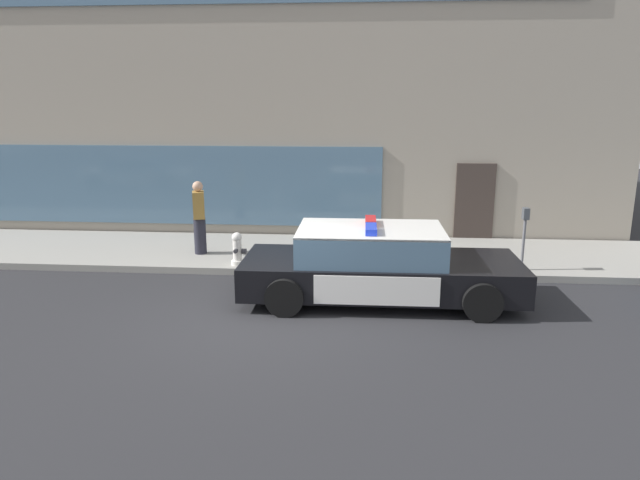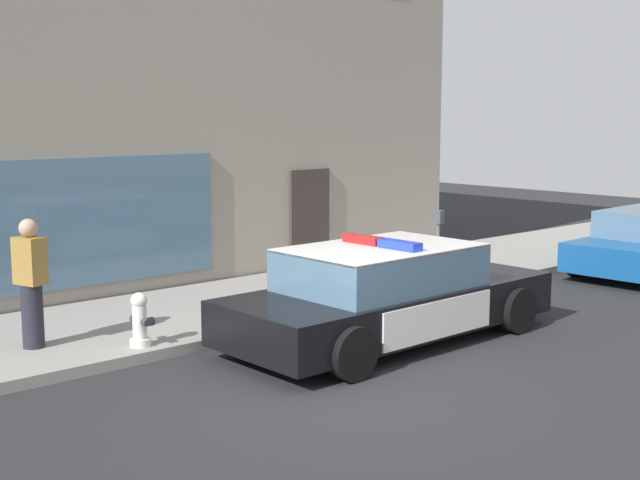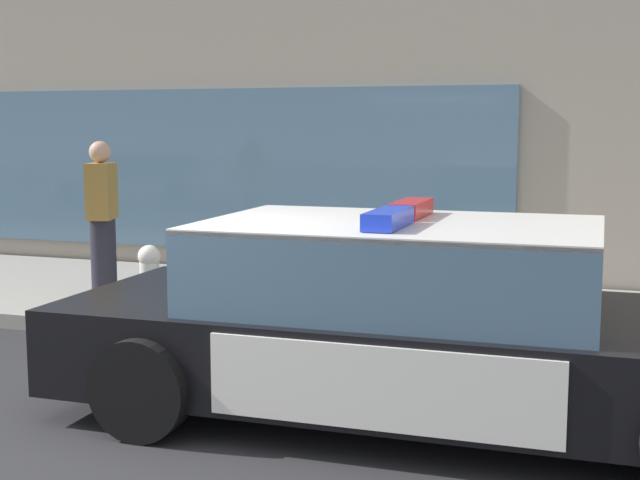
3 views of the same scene
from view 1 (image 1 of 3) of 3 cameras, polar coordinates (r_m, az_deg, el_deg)
The scene contains 7 objects.
ground at distance 10.05m, azimuth -5.94°, elevation -7.74°, with size 48.00×48.00×0.00m, color #262628.
sidewalk at distance 13.88m, azimuth -2.87°, elevation -1.31°, with size 48.00×3.32×0.15m, color gray.
storefront_building at distance 20.91m, azimuth -4.31°, elevation 16.03°, with size 20.00×11.36×9.09m.
police_cruiser at distance 10.75m, azimuth 5.75°, elevation -2.47°, with size 5.13×2.19×1.49m.
fire_hydrant at distance 12.66m, azimuth -8.19°, elevation -0.90°, with size 0.34×0.39×0.73m.
pedestrian_on_sidewalk at distance 13.66m, azimuth -11.89°, elevation 2.20°, with size 0.36×0.46×1.71m.
parking_meter at distance 12.76m, azimuth 19.64°, elevation 1.20°, with size 0.12×0.18×1.34m.
Camera 1 is at (1.79, -9.19, 3.65)m, focal length 32.26 mm.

